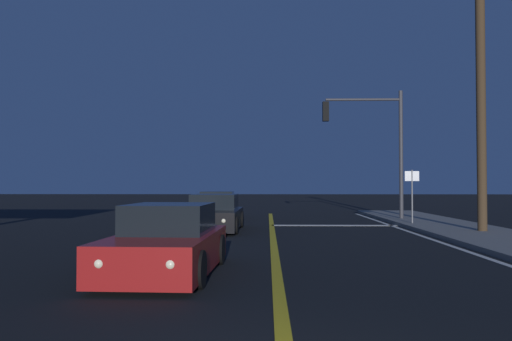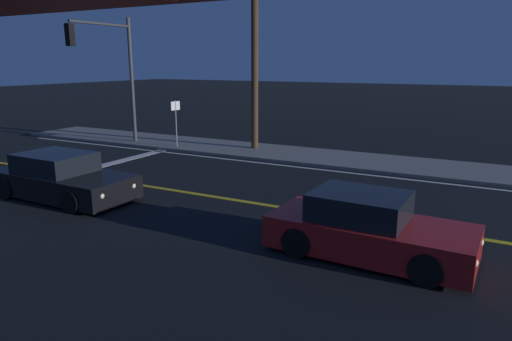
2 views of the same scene
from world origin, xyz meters
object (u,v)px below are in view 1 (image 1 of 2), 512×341
car_distant_tail_silver (217,207)px  car_lead_oncoming_red (167,244)px  traffic_signal_near_right (373,135)px  utility_pole_right (481,75)px  car_parked_curb_black (214,215)px  street_sign_corner (412,188)px

car_distant_tail_silver → car_lead_oncoming_red: same height
traffic_signal_near_right → utility_pole_right: 6.76m
traffic_signal_near_right → car_parked_curb_black: bearing=33.4°
car_distant_tail_silver → utility_pole_right: 13.61m
car_lead_oncoming_red → car_parked_curb_black: same height
car_parked_curb_black → street_sign_corner: bearing=-166.6°
car_distant_tail_silver → car_parked_curb_black: (0.53, -6.51, 0.00)m
car_lead_oncoming_red → utility_pole_right: utility_pole_right is taller
car_parked_curb_black → street_sign_corner: street_sign_corner is taller
traffic_signal_near_right → utility_pole_right: size_ratio=0.57×
car_parked_curb_black → traffic_signal_near_right: traffic_signal_near_right is taller
car_distant_tail_silver → car_parked_curb_black: 6.53m
car_lead_oncoming_red → utility_pole_right: 12.85m
car_parked_curb_black → utility_pole_right: (9.24, -1.63, 4.84)m
car_lead_oncoming_red → traffic_signal_near_right: 15.71m
street_sign_corner → car_lead_oncoming_red: bearing=-125.5°
car_distant_tail_silver → car_lead_oncoming_red: bearing=91.2°
car_distant_tail_silver → car_lead_oncoming_red: (0.59, -15.71, -0.00)m
car_lead_oncoming_red → car_distant_tail_silver: bearing=-85.6°
traffic_signal_near_right → utility_pole_right: utility_pole_right is taller
utility_pole_right → street_sign_corner: (-1.40, 3.37, -3.87)m
traffic_signal_near_right → utility_pole_right: (2.37, -6.17, 1.43)m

